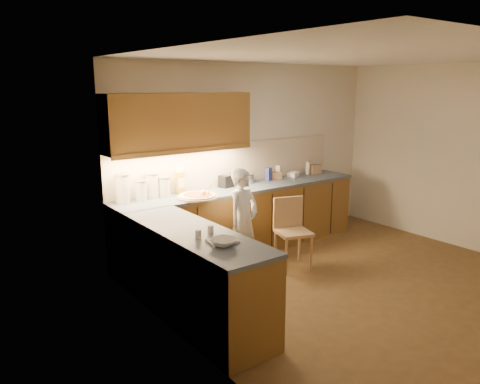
# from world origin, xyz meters

# --- Properties ---
(room) EXTENTS (4.54, 4.50, 2.62)m
(room) POSITION_xyz_m (0.00, 0.00, 1.68)
(room) COLOR #54391C
(room) RESTS_ON ground
(l_counter) EXTENTS (3.77, 2.62, 0.92)m
(l_counter) POSITION_xyz_m (-0.92, 1.25, 0.46)
(l_counter) COLOR brown
(l_counter) RESTS_ON ground
(backsplash) EXTENTS (3.75, 0.02, 0.58)m
(backsplash) POSITION_xyz_m (-0.38, 1.99, 1.21)
(backsplash) COLOR beige
(backsplash) RESTS_ON l_counter
(upper_cabinets) EXTENTS (1.95, 0.36, 0.73)m
(upper_cabinets) POSITION_xyz_m (-1.27, 1.82, 1.85)
(upper_cabinets) COLOR brown
(upper_cabinets) RESTS_ON ground
(pizza_on_board) EXTENTS (0.52, 0.52, 0.21)m
(pizza_on_board) POSITION_xyz_m (-1.21, 1.53, 0.94)
(pizza_on_board) COLOR tan
(pizza_on_board) RESTS_ON l_counter
(child) EXTENTS (0.55, 0.43, 1.32)m
(child) POSITION_xyz_m (-0.84, 1.08, 0.66)
(child) COLOR white
(child) RESTS_ON ground
(wooden_chair) EXTENTS (0.51, 0.51, 0.90)m
(wooden_chair) POSITION_xyz_m (-0.23, 0.87, 0.52)
(wooden_chair) COLOR tan
(wooden_chair) RESTS_ON ground
(mixing_bowl) EXTENTS (0.28, 0.28, 0.06)m
(mixing_bowl) POSITION_xyz_m (-1.95, -0.10, 0.95)
(mixing_bowl) COLOR white
(mixing_bowl) RESTS_ON l_counter
(canister_a) EXTENTS (0.18, 0.18, 0.35)m
(canister_a) POSITION_xyz_m (-2.06, 1.84, 1.10)
(canister_a) COLOR beige
(canister_a) RESTS_ON l_counter
(canister_b) EXTENTS (0.14, 0.14, 0.25)m
(canister_b) POSITION_xyz_m (-1.84, 1.82, 1.05)
(canister_b) COLOR silver
(canister_b) RESTS_ON l_counter
(canister_c) EXTENTS (0.17, 0.17, 0.31)m
(canister_c) POSITION_xyz_m (-1.65, 1.88, 1.08)
(canister_c) COLOR silver
(canister_c) RESTS_ON l_counter
(canister_d) EXTENTS (0.16, 0.16, 0.25)m
(canister_d) POSITION_xyz_m (-1.50, 1.85, 1.05)
(canister_d) COLOR silver
(canister_d) RESTS_ON l_counter
(oil_jug) EXTENTS (0.12, 0.09, 0.34)m
(oil_jug) POSITION_xyz_m (-1.27, 1.87, 1.08)
(oil_jug) COLOR #B59624
(oil_jug) RESTS_ON l_counter
(toaster) EXTENTS (0.28, 0.19, 0.17)m
(toaster) POSITION_xyz_m (-0.52, 1.84, 1.00)
(toaster) COLOR black
(toaster) RESTS_ON l_counter
(steel_pot) EXTENTS (0.17, 0.17, 0.13)m
(steel_pot) POSITION_xyz_m (-0.15, 1.88, 0.99)
(steel_pot) COLOR #B6B5BA
(steel_pot) RESTS_ON l_counter
(blue_box) EXTENTS (0.11, 0.09, 0.19)m
(blue_box) POSITION_xyz_m (0.20, 1.84, 1.01)
(blue_box) COLOR #2F3D8E
(blue_box) RESTS_ON l_counter
(card_box_a) EXTENTS (0.18, 0.15, 0.11)m
(card_box_a) POSITION_xyz_m (0.35, 1.85, 0.97)
(card_box_a) COLOR #9F7A56
(card_box_a) RESTS_ON l_counter
(white_bottle) EXTENTS (0.09, 0.09, 0.20)m
(white_bottle) POSITION_xyz_m (0.41, 1.86, 1.02)
(white_bottle) COLOR silver
(white_bottle) RESTS_ON l_counter
(flat_pack) EXTENTS (0.21, 0.18, 0.07)m
(flat_pack) POSITION_xyz_m (0.69, 1.84, 0.96)
(flat_pack) COLOR white
(flat_pack) RESTS_ON l_counter
(tall_jar) EXTENTS (0.07, 0.07, 0.21)m
(tall_jar) POSITION_xyz_m (1.00, 1.84, 1.03)
(tall_jar) COLOR white
(tall_jar) RESTS_ON l_counter
(card_box_b) EXTENTS (0.20, 0.17, 0.14)m
(card_box_b) POSITION_xyz_m (1.15, 1.84, 0.99)
(card_box_b) COLOR #A97F5B
(card_box_b) RESTS_ON l_counter
(dough_cloth) EXTENTS (0.28, 0.24, 0.02)m
(dough_cloth) POSITION_xyz_m (-1.91, -0.03, 0.93)
(dough_cloth) COLOR silver
(dough_cloth) RESTS_ON l_counter
(spice_jar_a) EXTENTS (0.06, 0.06, 0.08)m
(spice_jar_a) POSITION_xyz_m (-2.03, 0.19, 0.96)
(spice_jar_a) COLOR silver
(spice_jar_a) RESTS_ON l_counter
(spice_jar_b) EXTENTS (0.07, 0.07, 0.08)m
(spice_jar_b) POSITION_xyz_m (-1.86, 0.24, 0.96)
(spice_jar_b) COLOR silver
(spice_jar_b) RESTS_ON l_counter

